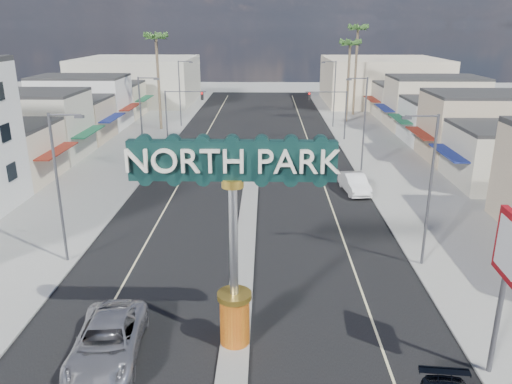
{
  "coord_description": "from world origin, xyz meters",
  "views": [
    {
      "loc": [
        1.33,
        -16.92,
        13.55
      ],
      "look_at": [
        0.75,
        10.91,
        4.22
      ],
      "focal_mm": 35.0,
      "sensor_mm": 36.0,
      "label": 1
    }
  ],
  "objects_px": {
    "palm_right_far": "(358,33)",
    "suv_left": "(107,341)",
    "traffic_signal_right": "(331,106)",
    "streetlight_l_near": "(60,182)",
    "car_parked_right": "(354,183)",
    "bank_pylon_sign": "(509,256)",
    "streetlight_r_mid": "(363,120)",
    "gateway_sign": "(233,222)",
    "streetlight_l_mid": "(143,119)",
    "palm_right_mid": "(350,47)",
    "streetlight_r_far": "(333,91)",
    "car_parked_left": "(164,158)",
    "streetlight_l_far": "(181,90)",
    "palm_left_far": "(156,42)",
    "streetlight_r_near": "(428,184)",
    "traffic_signal_left": "(181,105)"
  },
  "relations": [
    {
      "from": "streetlight_l_far",
      "to": "car_parked_right",
      "type": "height_order",
      "value": "streetlight_l_far"
    },
    {
      "from": "car_parked_right",
      "to": "bank_pylon_sign",
      "type": "distance_m",
      "value": 23.83
    },
    {
      "from": "gateway_sign",
      "to": "car_parked_left",
      "type": "relative_size",
      "value": 1.86
    },
    {
      "from": "palm_left_far",
      "to": "suv_left",
      "type": "height_order",
      "value": "palm_left_far"
    },
    {
      "from": "streetlight_l_mid",
      "to": "palm_right_mid",
      "type": "height_order",
      "value": "palm_right_mid"
    },
    {
      "from": "traffic_signal_right",
      "to": "palm_right_far",
      "type": "height_order",
      "value": "palm_right_far"
    },
    {
      "from": "palm_left_far",
      "to": "palm_right_mid",
      "type": "height_order",
      "value": "palm_left_far"
    },
    {
      "from": "streetlight_l_far",
      "to": "streetlight_r_far",
      "type": "relative_size",
      "value": 1.0
    },
    {
      "from": "traffic_signal_right",
      "to": "car_parked_right",
      "type": "distance_m",
      "value": 20.65
    },
    {
      "from": "streetlight_r_far",
      "to": "suv_left",
      "type": "distance_m",
      "value": 53.59
    },
    {
      "from": "traffic_signal_left",
      "to": "streetlight_l_mid",
      "type": "distance_m",
      "value": 14.07
    },
    {
      "from": "streetlight_l_near",
      "to": "streetlight_r_mid",
      "type": "bearing_deg",
      "value": 43.79
    },
    {
      "from": "traffic_signal_right",
      "to": "suv_left",
      "type": "distance_m",
      "value": 45.55
    },
    {
      "from": "streetlight_l_near",
      "to": "streetlight_r_near",
      "type": "bearing_deg",
      "value": 0.0
    },
    {
      "from": "suv_left",
      "to": "palm_right_far",
      "type": "bearing_deg",
      "value": 66.46
    },
    {
      "from": "traffic_signal_left",
      "to": "palm_right_far",
      "type": "relative_size",
      "value": 0.43
    },
    {
      "from": "streetlight_l_far",
      "to": "streetlight_r_near",
      "type": "bearing_deg",
      "value": -63.58
    },
    {
      "from": "streetlight_r_mid",
      "to": "streetlight_r_far",
      "type": "relative_size",
      "value": 1.0
    },
    {
      "from": "streetlight_r_far",
      "to": "palm_left_far",
      "type": "height_order",
      "value": "palm_left_far"
    },
    {
      "from": "palm_right_far",
      "to": "bank_pylon_sign",
      "type": "relative_size",
      "value": 2.06
    },
    {
      "from": "car_parked_right",
      "to": "bank_pylon_sign",
      "type": "bearing_deg",
      "value": -93.1
    },
    {
      "from": "traffic_signal_right",
      "to": "streetlight_l_near",
      "type": "xyz_separation_m",
      "value": [
        -19.62,
        -33.99,
        0.79
      ]
    },
    {
      "from": "streetlight_l_near",
      "to": "palm_right_far",
      "type": "height_order",
      "value": "palm_right_far"
    },
    {
      "from": "traffic_signal_right",
      "to": "palm_right_mid",
      "type": "relative_size",
      "value": 0.5
    },
    {
      "from": "streetlight_l_mid",
      "to": "streetlight_r_mid",
      "type": "distance_m",
      "value": 20.87
    },
    {
      "from": "streetlight_l_mid",
      "to": "palm_left_far",
      "type": "bearing_deg",
      "value": 97.31
    },
    {
      "from": "palm_left_far",
      "to": "palm_right_far",
      "type": "xyz_separation_m",
      "value": [
        28.0,
        12.0,
        0.89
      ]
    },
    {
      "from": "gateway_sign",
      "to": "bank_pylon_sign",
      "type": "bearing_deg",
      "value": -9.09
    },
    {
      "from": "traffic_signal_left",
      "to": "palm_left_far",
      "type": "relative_size",
      "value": 0.46
    },
    {
      "from": "gateway_sign",
      "to": "streetlight_r_mid",
      "type": "relative_size",
      "value": 1.02
    },
    {
      "from": "streetlight_r_mid",
      "to": "palm_left_far",
      "type": "distance_m",
      "value": 31.47
    },
    {
      "from": "streetlight_l_mid",
      "to": "bank_pylon_sign",
      "type": "xyz_separation_m",
      "value": [
        20.93,
        -29.7,
        0.23
      ]
    },
    {
      "from": "traffic_signal_left",
      "to": "palm_left_far",
      "type": "xyz_separation_m",
      "value": [
        -3.82,
        6.01,
        7.22
      ]
    },
    {
      "from": "car_parked_left",
      "to": "gateway_sign",
      "type": "bearing_deg",
      "value": -75.77
    },
    {
      "from": "streetlight_r_mid",
      "to": "palm_right_mid",
      "type": "relative_size",
      "value": 0.74
    },
    {
      "from": "streetlight_r_near",
      "to": "bank_pylon_sign",
      "type": "distance_m",
      "value": 9.7
    },
    {
      "from": "streetlight_l_far",
      "to": "palm_left_far",
      "type": "height_order",
      "value": "palm_left_far"
    },
    {
      "from": "palm_right_far",
      "to": "streetlight_r_near",
      "type": "bearing_deg",
      "value": -95.02
    },
    {
      "from": "palm_left_far",
      "to": "palm_right_mid",
      "type": "relative_size",
      "value": 1.08
    },
    {
      "from": "palm_right_mid",
      "to": "suv_left",
      "type": "relative_size",
      "value": 2.02
    },
    {
      "from": "gateway_sign",
      "to": "car_parked_right",
      "type": "xyz_separation_m",
      "value": [
        8.86,
        21.66,
        -5.13
      ]
    },
    {
      "from": "suv_left",
      "to": "palm_left_far",
      "type": "bearing_deg",
      "value": 93.76
    },
    {
      "from": "palm_right_far",
      "to": "suv_left",
      "type": "bearing_deg",
      "value": -108.45
    },
    {
      "from": "streetlight_l_near",
      "to": "palm_right_mid",
      "type": "relative_size",
      "value": 0.74
    },
    {
      "from": "traffic_signal_left",
      "to": "traffic_signal_right",
      "type": "xyz_separation_m",
      "value": [
        18.37,
        0.0,
        0.0
      ]
    },
    {
      "from": "streetlight_l_near",
      "to": "suv_left",
      "type": "bearing_deg",
      "value": -60.66
    },
    {
      "from": "streetlight_r_near",
      "to": "palm_left_far",
      "type": "xyz_separation_m",
      "value": [
        -23.43,
        40.0,
        6.43
      ]
    },
    {
      "from": "streetlight_r_far",
      "to": "suv_left",
      "type": "height_order",
      "value": "streetlight_r_far"
    },
    {
      "from": "streetlight_l_mid",
      "to": "car_parked_left",
      "type": "distance_m",
      "value": 4.73
    },
    {
      "from": "traffic_signal_right",
      "to": "palm_right_far",
      "type": "bearing_deg",
      "value": 72.1
    }
  ]
}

